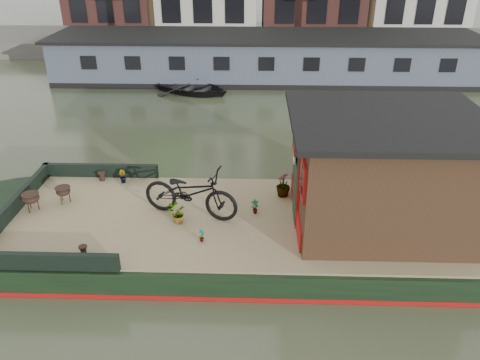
{
  "coord_description": "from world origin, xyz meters",
  "views": [
    {
      "loc": [
        -0.52,
        -8.86,
        6.23
      ],
      "look_at": [
        -0.82,
        0.5,
        1.34
      ],
      "focal_mm": 35.0,
      "sensor_mm": 36.0,
      "label": 1
    }
  ],
  "objects_px": {
    "bicycle": "(190,192)",
    "potted_plant_a": "(255,207)",
    "brazier_front": "(64,195)",
    "dinghy": "(193,85)",
    "cabin": "(382,171)",
    "brazier_rear": "(32,202)"
  },
  "relations": [
    {
      "from": "cabin",
      "to": "potted_plant_a",
      "type": "bearing_deg",
      "value": 175.43
    },
    {
      "from": "brazier_rear",
      "to": "potted_plant_a",
      "type": "bearing_deg",
      "value": 0.4
    },
    {
      "from": "potted_plant_a",
      "to": "dinghy",
      "type": "relative_size",
      "value": 0.1
    },
    {
      "from": "bicycle",
      "to": "potted_plant_a",
      "type": "bearing_deg",
      "value": -70.14
    },
    {
      "from": "bicycle",
      "to": "brazier_rear",
      "type": "relative_size",
      "value": 5.06
    },
    {
      "from": "cabin",
      "to": "potted_plant_a",
      "type": "height_order",
      "value": "cabin"
    },
    {
      "from": "potted_plant_a",
      "to": "brazier_rear",
      "type": "bearing_deg",
      "value": -179.6
    },
    {
      "from": "bicycle",
      "to": "potted_plant_a",
      "type": "relative_size",
      "value": 6.32
    },
    {
      "from": "brazier_rear",
      "to": "dinghy",
      "type": "height_order",
      "value": "brazier_rear"
    },
    {
      "from": "bicycle",
      "to": "potted_plant_a",
      "type": "height_order",
      "value": "bicycle"
    },
    {
      "from": "brazier_rear",
      "to": "dinghy",
      "type": "xyz_separation_m",
      "value": [
        2.3,
        11.32,
        -0.52
      ]
    },
    {
      "from": "cabin",
      "to": "brazier_rear",
      "type": "height_order",
      "value": "cabin"
    },
    {
      "from": "brazier_front",
      "to": "cabin",
      "type": "bearing_deg",
      "value": -4.46
    },
    {
      "from": "bicycle",
      "to": "brazier_front",
      "type": "distance_m",
      "value": 3.11
    },
    {
      "from": "potted_plant_a",
      "to": "brazier_front",
      "type": "bearing_deg",
      "value": 175.61
    },
    {
      "from": "potted_plant_a",
      "to": "bicycle",
      "type": "bearing_deg",
      "value": -175.54
    },
    {
      "from": "bicycle",
      "to": "dinghy",
      "type": "relative_size",
      "value": 0.65
    },
    {
      "from": "potted_plant_a",
      "to": "brazier_front",
      "type": "height_order",
      "value": "brazier_front"
    },
    {
      "from": "brazier_front",
      "to": "dinghy",
      "type": "relative_size",
      "value": 0.12
    },
    {
      "from": "cabin",
      "to": "potted_plant_a",
      "type": "xyz_separation_m",
      "value": [
        -2.66,
        0.21,
        -1.05
      ]
    },
    {
      "from": "cabin",
      "to": "brazier_rear",
      "type": "xyz_separation_m",
      "value": [
        -7.75,
        0.18,
        -1.01
      ]
    },
    {
      "from": "cabin",
      "to": "bicycle",
      "type": "height_order",
      "value": "cabin"
    }
  ]
}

